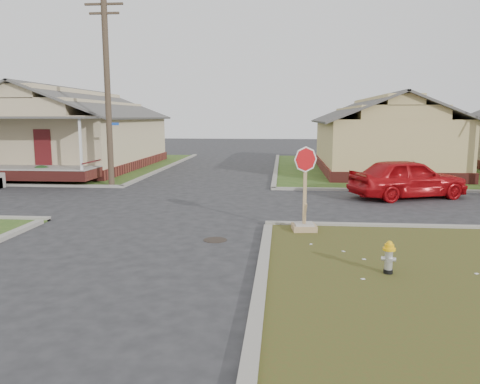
# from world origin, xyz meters

# --- Properties ---
(ground) EXTENTS (120.00, 120.00, 0.00)m
(ground) POSITION_xyz_m (0.00, 0.00, 0.00)
(ground) COLOR #252527
(ground) RESTS_ON ground
(verge_far_left) EXTENTS (19.00, 19.00, 0.05)m
(verge_far_left) POSITION_xyz_m (-13.00, 18.00, 0.03)
(verge_far_left) COLOR #304E1B
(verge_far_left) RESTS_ON ground
(curbs) EXTENTS (80.00, 40.00, 0.12)m
(curbs) POSITION_xyz_m (0.00, 5.00, 0.00)
(curbs) COLOR gray
(curbs) RESTS_ON ground
(manhole) EXTENTS (0.64, 0.64, 0.01)m
(manhole) POSITION_xyz_m (2.20, -0.50, 0.01)
(manhole) COLOR black
(manhole) RESTS_ON ground
(corner_house) EXTENTS (10.10, 15.50, 5.30)m
(corner_house) POSITION_xyz_m (-10.00, 16.68, 2.28)
(corner_house) COLOR maroon
(corner_house) RESTS_ON ground
(side_house_yellow) EXTENTS (7.60, 11.60, 4.70)m
(side_house_yellow) POSITION_xyz_m (10.00, 16.50, 2.19)
(side_house_yellow) COLOR maroon
(side_house_yellow) RESTS_ON ground
(utility_pole) EXTENTS (1.80, 0.28, 9.00)m
(utility_pole) POSITION_xyz_m (-4.20, 8.90, 4.66)
(utility_pole) COLOR #3C2F22
(utility_pole) RESTS_ON ground
(fire_hydrant) EXTENTS (0.26, 0.26, 0.71)m
(fire_hydrant) POSITION_xyz_m (6.26, -3.02, 0.44)
(fire_hydrant) COLOR black
(fire_hydrant) RESTS_ON ground
(stop_sign) EXTENTS (0.69, 0.68, 2.45)m
(stop_sign) POSITION_xyz_m (4.66, 0.66, 0.58)
(stop_sign) COLOR #9E8055
(stop_sign) RESTS_ON ground
(red_sedan) EXTENTS (5.21, 3.49, 1.65)m
(red_sedan) POSITION_xyz_m (9.17, 6.91, 0.82)
(red_sedan) COLOR #AF0C11
(red_sedan) RESTS_ON ground
(hedge_right) EXTENTS (1.26, 1.03, 0.96)m
(hedge_right) POSITION_xyz_m (-7.92, 9.34, 0.53)
(hedge_right) COLOR #193C16
(hedge_right) RESTS_ON verge_far_left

